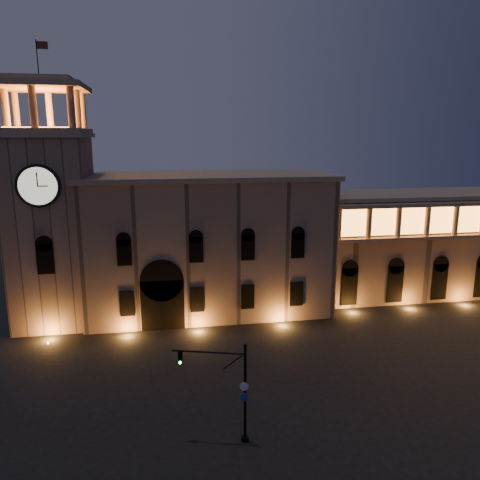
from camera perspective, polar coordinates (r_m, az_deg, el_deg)
The scene contains 5 objects.
ground at distance 42.88m, azimuth 2.23°, elevation -18.54°, with size 160.00×160.00×0.00m, color black.
government_building at distance 59.64m, azimuth -3.94°, elevation -0.44°, with size 30.80×12.80×17.60m.
clock_tower at distance 59.13m, azimuth -21.98°, elevation 2.24°, with size 9.80×9.80×32.40m.
colonnade_wing at distance 73.29m, azimuth 23.46°, elevation -0.17°, with size 40.60×11.50×14.50m.
traffic_light at distance 35.71m, azimuth -0.98°, elevation -17.83°, with size 5.47×1.83×7.76m.
Camera 1 is at (-7.64, -35.93, 22.13)m, focal length 35.00 mm.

